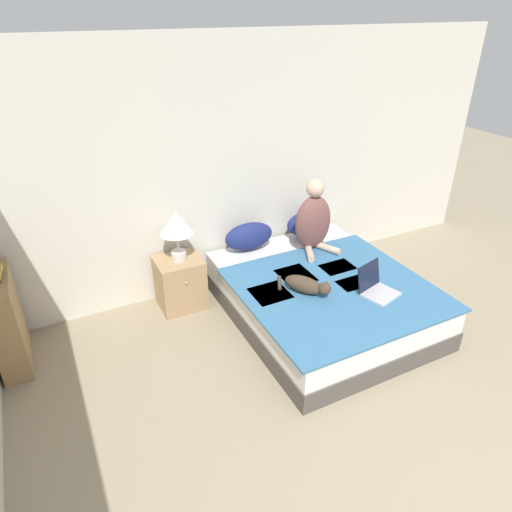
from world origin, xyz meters
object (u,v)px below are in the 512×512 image
object	(u,v)px
pillow_far	(309,223)
laptop_open	(377,288)
bookshelf	(6,321)
pillow_near	(249,236)
nightstand	(180,283)
cat_tabby	(306,285)
table_lamp	(176,226)
bed	(322,297)
person_sitting	(313,221)

from	to	relation	value
pillow_far	laptop_open	size ratio (longest dim) A/B	1.44
bookshelf	pillow_far	bearing A→B (deg)	3.80
pillow_near	nightstand	world-z (taller)	pillow_near
cat_tabby	pillow_far	bearing A→B (deg)	114.45
cat_tabby	table_lamp	world-z (taller)	table_lamp
bookshelf	nightstand	bearing A→B (deg)	5.59
bed	pillow_far	bearing A→B (deg)	66.66
table_lamp	bookshelf	distance (m)	1.65
cat_tabby	bookshelf	xyz separation A→B (m)	(-2.44, 0.79, -0.11)
table_lamp	pillow_far	bearing A→B (deg)	2.07
laptop_open	pillow_near	bearing A→B (deg)	101.40
bookshelf	pillow_near	bearing A→B (deg)	5.00
bed	person_sitting	bearing A→B (deg)	67.87
nightstand	pillow_near	bearing A→B (deg)	3.86
person_sitting	bookshelf	world-z (taller)	person_sitting
bed	person_sitting	size ratio (longest dim) A/B	2.64
laptop_open	nightstand	distance (m)	1.92
pillow_far	cat_tabby	distance (m)	1.20
pillow_near	pillow_far	bearing A→B (deg)	0.00
person_sitting	nightstand	distance (m)	1.51
pillow_far	nightstand	bearing A→B (deg)	-177.99
person_sitting	table_lamp	world-z (taller)	person_sitting
table_lamp	pillow_near	bearing A→B (deg)	4.02
laptop_open	table_lamp	xyz separation A→B (m)	(-1.44, 1.23, 0.40)
bed	pillow_near	world-z (taller)	pillow_near
bed	bookshelf	bearing A→B (deg)	166.49
nightstand	cat_tabby	bearing A→B (deg)	-46.80
bed	cat_tabby	distance (m)	0.44
bed	bookshelf	distance (m)	2.81
pillow_far	bookshelf	world-z (taller)	bookshelf
table_lamp	bookshelf	world-z (taller)	table_lamp
pillow_near	table_lamp	size ratio (longest dim) A/B	1.06
laptop_open	nightstand	bearing A→B (deg)	124.22
laptop_open	bookshelf	distance (m)	3.19
pillow_near	nightstand	distance (m)	0.86
bookshelf	person_sitting	bearing A→B (deg)	-1.74
pillow_far	person_sitting	size ratio (longest dim) A/B	0.70
person_sitting	laptop_open	size ratio (longest dim) A/B	2.05
bed	cat_tabby	world-z (taller)	cat_tabby
pillow_near	cat_tabby	bearing A→B (deg)	-85.00
laptop_open	nightstand	xyz separation A→B (m)	(-1.45, 1.23, -0.23)
table_lamp	cat_tabby	bearing A→B (deg)	-47.16
table_lamp	bookshelf	xyz separation A→B (m)	(-1.57, -0.15, -0.48)
bed	person_sitting	distance (m)	0.82
bed	pillow_near	distance (m)	1.01
nightstand	table_lamp	xyz separation A→B (m)	(0.01, -0.00, 0.63)
bed	laptop_open	distance (m)	0.58
laptop_open	bookshelf	world-z (taller)	bookshelf
nightstand	pillow_far	bearing A→B (deg)	2.01
nightstand	bookshelf	xyz separation A→B (m)	(-1.55, -0.15, 0.15)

